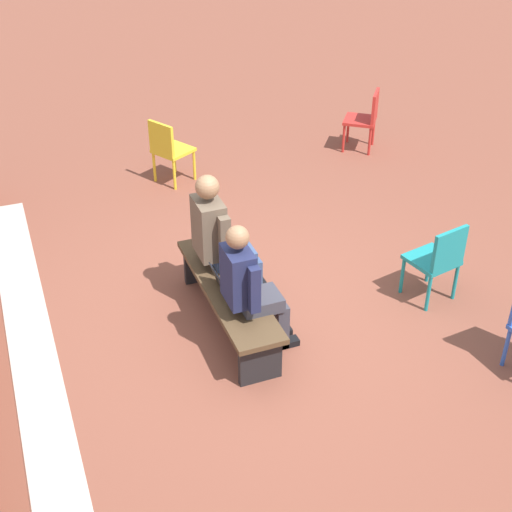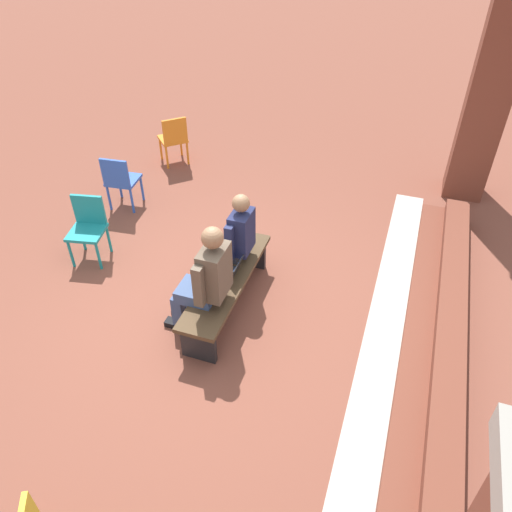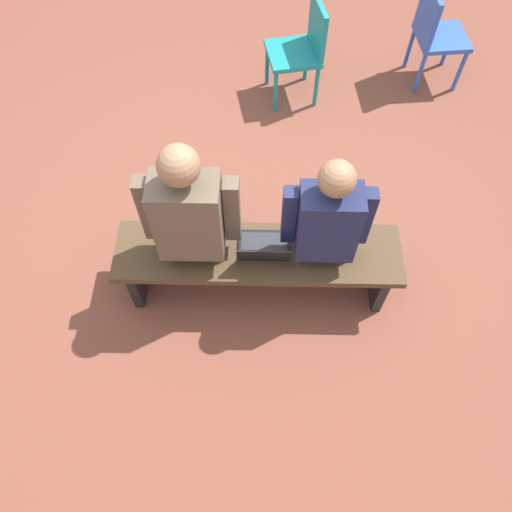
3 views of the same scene
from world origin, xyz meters
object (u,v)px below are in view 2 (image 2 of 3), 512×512
Objects in this scene: person_adult at (205,278)px; plastic_chair_by_pillar at (88,225)px; person_student at (233,239)px; plastic_chair_near_bench_right at (174,137)px; plastic_chair_far_left at (120,179)px; bench at (227,284)px; laptop at (229,272)px.

person_adult is 1.64× the size of plastic_chair_by_pillar.
person_student is 3.30m from plastic_chair_near_bench_right.
plastic_chair_far_left is at bearing -130.73° from person_adult.
plastic_chair_by_pillar reaches higher than bench.
laptop is (-0.04, 0.01, 0.15)m from bench.
person_student is at bearing -167.77° from laptop.
plastic_chair_far_left is 1.00× the size of plastic_chair_by_pillar.
bench is at bearing -18.32° from laptop.
plastic_chair_by_pillar is at bearing 2.44° from plastic_chair_near_bench_right.
laptop reaches higher than bench.
person_adult is 0.49m from laptop.
person_adult reaches higher than plastic_chair_by_pillar.
plastic_chair_near_bench_right is (-2.96, -2.11, 0.13)m from bench.
person_student reaches higher than laptop.
person_student is at bearing 63.39° from plastic_chair_far_left.
plastic_chair_near_bench_right is at bearing -143.97° from laptop.
plastic_chair_far_left is 1.49m from plastic_chair_near_bench_right.
bench is 2.14× the size of plastic_chair_near_bench_right.
person_adult is 3.93m from plastic_chair_near_bench_right.
bench is 0.52m from person_student.
plastic_chair_far_left reaches higher than bench.
plastic_chair_far_left is (-1.86, -2.16, -0.25)m from person_adult.
plastic_chair_far_left is at bearing -122.66° from laptop.
plastic_chair_by_pillar is at bearing -110.44° from person_adult.
person_student is 0.77m from person_adult.
plastic_chair_by_pillar is at bearing -98.43° from laptop.
bench is at bearing 9.39° from person_student.
bench is at bearing 56.54° from plastic_chair_far_left.
plastic_chair_near_bench_right is 2.63m from plastic_chair_by_pillar.
person_student is 1.53× the size of plastic_chair_far_left.
bench is at bearing 169.77° from person_adult.
plastic_chair_near_bench_right is at bearing -144.46° from bench.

